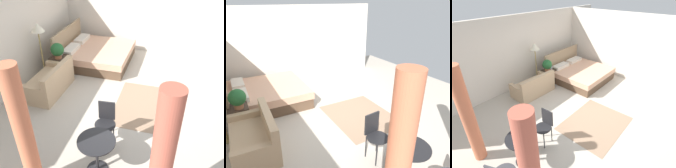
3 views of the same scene
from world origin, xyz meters
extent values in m
cube|color=#B2A899|center=(0.00, 0.00, -0.01)|extent=(9.18, 8.96, 0.02)
cube|color=silver|center=(0.00, 2.98, 1.30)|extent=(9.18, 0.12, 2.60)
cube|color=silver|center=(3.09, 0.00, 1.30)|extent=(0.12, 5.96, 2.60)
cube|color=#93755B|center=(-0.21, -0.49, 0.00)|extent=(1.84, 1.50, 0.01)
cube|color=brown|center=(1.72, 1.38, 0.15)|extent=(2.00, 2.01, 0.29)
cube|color=tan|center=(1.72, 1.38, 0.39)|extent=(2.04, 2.05, 0.20)
cube|color=#997F60|center=(1.73, 2.41, 0.53)|extent=(2.04, 0.07, 1.07)
cube|color=silver|center=(1.29, 2.11, 0.55)|extent=(0.72, 0.33, 0.12)
cube|color=silver|center=(2.16, 2.10, 0.55)|extent=(0.72, 0.33, 0.12)
cube|color=tan|center=(-0.25, 2.09, 0.20)|extent=(1.45, 0.82, 0.40)
cube|color=tan|center=(-0.26, 1.77, 0.59)|extent=(1.44, 0.18, 0.37)
cube|color=tan|center=(0.40, 2.08, 0.46)|extent=(0.16, 0.79, 0.12)
cube|color=tan|center=(-0.90, 2.11, 0.46)|extent=(0.16, 0.79, 0.12)
cube|color=#38281E|center=(0.72, 2.24, 0.27)|extent=(0.48, 0.44, 0.55)
cylinder|color=#935B3D|center=(0.62, 2.21, 0.60)|extent=(0.20, 0.20, 0.10)
sphere|color=#235B2D|center=(0.62, 2.21, 0.81)|extent=(0.37, 0.37, 0.37)
cylinder|color=silver|center=(0.84, 2.23, 0.66)|extent=(0.09, 0.09, 0.23)
cylinder|color=#99844C|center=(0.36, 2.54, 0.01)|extent=(0.31, 0.31, 0.02)
cylinder|color=#99844C|center=(0.36, 2.54, 0.70)|extent=(0.04, 0.04, 1.37)
cone|color=beige|center=(0.36, 2.54, 1.50)|extent=(0.36, 0.36, 0.22)
cylinder|color=black|center=(-2.28, 0.08, 0.01)|extent=(0.38, 0.38, 0.02)
cylinder|color=black|center=(-2.28, 0.08, 0.34)|extent=(0.05, 0.05, 0.69)
cylinder|color=black|center=(-2.28, 0.08, 0.70)|extent=(0.64, 0.64, 0.02)
cylinder|color=black|center=(-1.77, 0.27, 0.23)|extent=(0.02, 0.02, 0.45)
cylinder|color=black|center=(-1.74, -0.02, 0.23)|extent=(0.02, 0.02, 0.45)
cylinder|color=black|center=(-1.49, 0.29, 0.23)|extent=(0.02, 0.02, 0.45)
cylinder|color=black|center=(-1.46, 0.01, 0.23)|extent=(0.02, 0.02, 0.45)
cylinder|color=black|center=(-1.61, 0.14, 0.46)|extent=(0.44, 0.44, 0.02)
cube|color=black|center=(-1.44, 0.15, 0.68)|extent=(0.06, 0.32, 0.40)
cylinder|color=#D1704C|center=(-2.84, 0.94, 1.13)|extent=(0.26, 0.26, 2.26)
camera|label=1|loc=(-4.85, -0.89, 3.52)|focal=38.00mm
camera|label=2|loc=(-3.98, 2.28, 2.79)|focal=33.46mm
camera|label=3|loc=(-3.66, -2.24, 3.41)|focal=27.92mm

